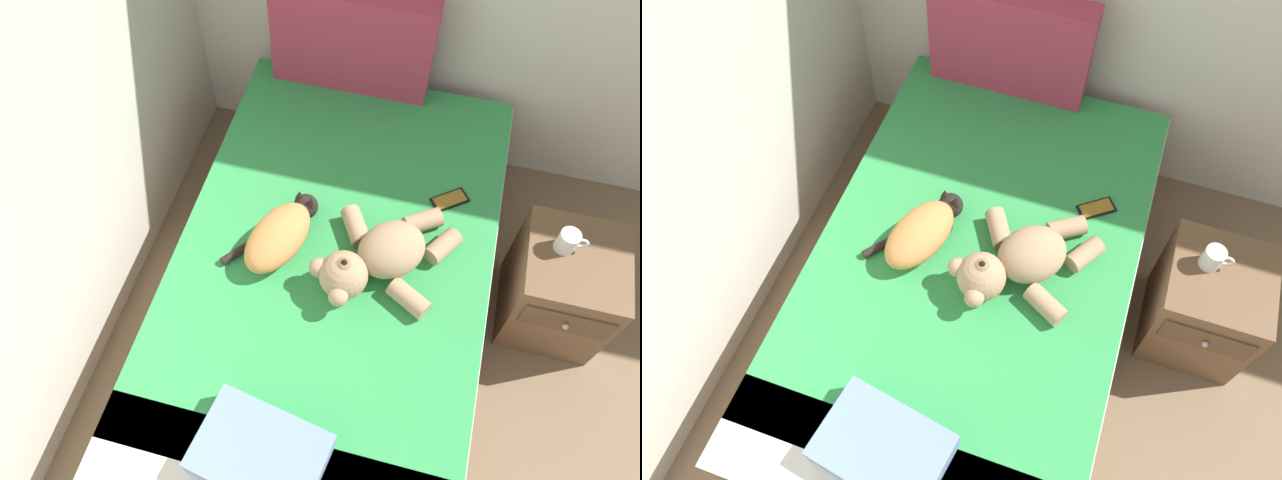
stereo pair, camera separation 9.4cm
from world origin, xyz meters
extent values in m
cube|color=brown|center=(0.93, 2.97, 0.16)|extent=(1.25, 2.03, 0.33)
cube|color=white|center=(0.93, 2.97, 0.42)|extent=(1.21, 1.97, 0.18)
cube|color=green|center=(0.93, 3.03, 0.51)|extent=(1.20, 1.83, 0.02)
cube|color=#A5334C|center=(0.79, 3.90, 0.76)|extent=(0.70, 0.13, 0.48)
ellipsoid|color=#D18447|center=(0.72, 2.96, 0.60)|extent=(0.29, 0.38, 0.15)
sphere|color=black|center=(0.78, 3.14, 0.57)|extent=(0.10, 0.10, 0.10)
cone|color=black|center=(0.75, 3.15, 0.63)|extent=(0.04, 0.04, 0.04)
cone|color=black|center=(0.81, 3.14, 0.63)|extent=(0.04, 0.04, 0.04)
cylinder|color=black|center=(0.58, 2.90, 0.54)|extent=(0.12, 0.15, 0.03)
ellipsoid|color=black|center=(0.79, 3.04, 0.55)|extent=(0.08, 0.11, 0.04)
ellipsoid|color=tan|center=(1.15, 3.01, 0.61)|extent=(0.34, 0.34, 0.18)
sphere|color=tan|center=(1.00, 2.86, 0.61)|extent=(0.18, 0.18, 0.18)
sphere|color=#8E6B49|center=(1.00, 2.86, 0.68)|extent=(0.07, 0.07, 0.07)
sphere|color=black|center=(1.00, 2.86, 0.71)|extent=(0.02, 0.02, 0.02)
sphere|color=tan|center=(1.00, 2.77, 0.62)|extent=(0.07, 0.07, 0.07)
sphere|color=tan|center=(0.91, 2.87, 0.62)|extent=(0.07, 0.07, 0.07)
cylinder|color=tan|center=(1.25, 2.86, 0.56)|extent=(0.17, 0.14, 0.08)
cylinder|color=tan|center=(1.33, 3.11, 0.56)|extent=(0.14, 0.16, 0.08)
cylinder|color=tan|center=(0.99, 3.11, 0.56)|extent=(0.15, 0.17, 0.08)
cylinder|color=tan|center=(1.24, 3.20, 0.56)|extent=(0.16, 0.14, 0.08)
cube|color=black|center=(1.33, 3.35, 0.53)|extent=(0.16, 0.15, 0.01)
cube|color=olive|center=(1.33, 3.35, 0.53)|extent=(0.14, 0.13, 0.00)
cube|color=#728CB7|center=(0.89, 2.20, 0.58)|extent=(0.44, 0.34, 0.11)
cube|color=brown|center=(1.87, 3.22, 0.25)|extent=(0.40, 0.42, 0.51)
cube|color=brown|center=(1.87, 3.01, 0.36)|extent=(0.34, 0.01, 0.14)
sphere|color=#B2B2B7|center=(1.87, 2.99, 0.36)|extent=(0.02, 0.02, 0.02)
cylinder|color=silver|center=(1.79, 3.26, 0.55)|extent=(0.08, 0.08, 0.09)
torus|color=silver|center=(1.85, 3.26, 0.56)|extent=(0.06, 0.01, 0.06)
camera|label=1|loc=(1.17, 1.85, 2.57)|focal=34.20mm
camera|label=2|loc=(1.26, 1.88, 2.57)|focal=34.20mm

